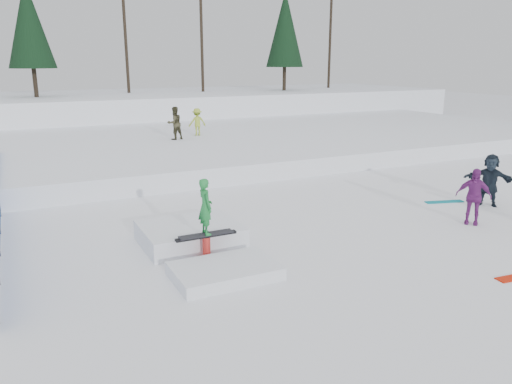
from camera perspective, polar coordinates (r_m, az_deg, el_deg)
name	(u,v)px	position (r m, az deg, el deg)	size (l,w,h in m)	color
ground	(272,251)	(13.33, 1.87, -6.79)	(120.00, 120.00, 0.00)	white
snow_berm	(93,110)	(41.52, -18.14, 8.91)	(60.00, 14.00, 2.40)	white
snow_midrise	(134,147)	(27.93, -13.75, 5.06)	(50.00, 18.00, 0.80)	white
treeline	(172,27)	(41.10, -9.53, 18.11)	(40.24, 4.22, 10.50)	black
walker_olive	(175,123)	(27.25, -9.28, 7.77)	(0.85, 0.66, 1.75)	#363420
walker_ygreen	(197,122)	(28.63, -6.74, 7.96)	(0.99, 0.57, 1.53)	#9EB735
spectator_purple	(473,196)	(16.67, 23.60, -0.45)	(1.03, 0.43, 1.75)	#79277A
spectator_dark	(490,180)	(19.05, 25.15, 1.25)	(1.68, 0.54, 1.81)	black
loose_board_teal	(444,202)	(19.08, 20.72, -1.05)	(1.40, 0.28, 0.03)	#066D7C
jib_rail_feature	(199,241)	(13.27, -6.56, -5.58)	(2.60, 4.40, 2.11)	white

